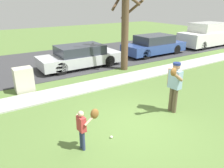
{
  "coord_description": "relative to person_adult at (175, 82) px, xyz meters",
  "views": [
    {
      "loc": [
        -3.74,
        -4.44,
        3.54
      ],
      "look_at": [
        -0.13,
        1.16,
        1.0
      ],
      "focal_mm": 35.15,
      "sensor_mm": 36.0,
      "label": 1
    }
  ],
  "objects": [
    {
      "name": "baseball",
      "position": [
        -2.55,
        -0.19,
        -1.03
      ],
      "size": [
        0.07,
        0.07,
        0.07
      ],
      "primitive_type": "sphere",
      "color": "white",
      "rests_on": "ground"
    },
    {
      "name": "parked_sedan_silver",
      "position": [
        -0.29,
        6.59,
        -0.45
      ],
      "size": [
        4.6,
        1.8,
        1.23
      ],
      "rotation": [
        0.0,
        0.0,
        3.14
      ],
      "color": "silver",
      "rests_on": "road_surface"
    },
    {
      "name": "ground_plane",
      "position": [
        -1.56,
        3.46,
        -1.07
      ],
      "size": [
        48.0,
        48.0,
        0.0
      ],
      "primitive_type": "plane",
      "color": "#567538"
    },
    {
      "name": "person_child",
      "position": [
        -3.34,
        -0.21,
        -0.35
      ],
      "size": [
        0.49,
        0.41,
        1.12
      ],
      "rotation": [
        0.0,
        0.0,
        0.06
      ],
      "color": "navy",
      "rests_on": "ground"
    },
    {
      "name": "road_surface",
      "position": [
        -1.56,
        8.56,
        -1.06
      ],
      "size": [
        36.0,
        6.8,
        0.02
      ],
      "primitive_type": "cube",
      "color": "#38383A",
      "rests_on": "ground"
    },
    {
      "name": "parked_van_white",
      "position": [
        10.97,
        6.51,
        -0.17
      ],
      "size": [
        5.0,
        1.95,
        1.88
      ],
      "rotation": [
        0.0,
        0.0,
        3.14
      ],
      "color": "silver",
      "rests_on": "road_surface"
    },
    {
      "name": "person_adult",
      "position": [
        0.0,
        0.0,
        0.0
      ],
      "size": [
        0.68,
        0.66,
        1.72
      ],
      "rotation": [
        0.0,
        0.0,
        -3.09
      ],
      "color": "brown",
      "rests_on": "ground"
    },
    {
      "name": "street_tree_near",
      "position": [
        1.54,
        4.88,
        1.48
      ],
      "size": [
        1.84,
        1.88,
        4.77
      ],
      "color": "brown",
      "rests_on": "ground"
    },
    {
      "name": "utility_cabinet",
      "position": [
        -3.77,
        4.55,
        -0.56
      ],
      "size": [
        0.72,
        0.53,
        1.02
      ],
      "primitive_type": "cube",
      "color": "beige",
      "rests_on": "ground"
    },
    {
      "name": "parked_wagon_blue",
      "position": [
        5.34,
        6.65,
        -0.41
      ],
      "size": [
        4.5,
        1.8,
        1.33
      ],
      "rotation": [
        0.0,
        0.0,
        3.14
      ],
      "color": "#2D478C",
      "rests_on": "road_surface"
    },
    {
      "name": "sidewalk_strip",
      "position": [
        -1.56,
        3.56,
        -1.04
      ],
      "size": [
        36.0,
        1.2,
        0.06
      ],
      "primitive_type": "cube",
      "color": "#B2B2AD",
      "rests_on": "ground"
    }
  ]
}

